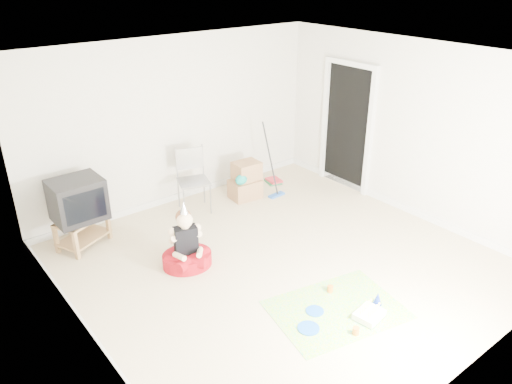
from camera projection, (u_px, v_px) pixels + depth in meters
ground at (281, 263)px, 6.48m from camera, size 5.00×5.00×0.00m
doorway_recess at (347, 128)px, 8.29m from camera, size 0.02×0.90×2.05m
tv_stand at (82, 229)px, 6.78m from camera, size 0.78×0.66×0.42m
crt_tv at (77, 200)px, 6.59m from camera, size 0.66×0.55×0.56m
folding_chair at (194, 182)px, 7.64m from camera, size 0.57×0.55×1.00m
cardboard_boxes at (245, 181)px, 8.13m from camera, size 0.53×0.41×0.61m
floor_mop at (277, 182)px, 8.19m from camera, size 0.30×0.40×1.20m
book_pile at (274, 181)px, 8.79m from camera, size 0.30×0.34×0.06m
seated_woman at (187, 252)px, 6.35m from camera, size 0.79×0.79×0.91m
party_mat at (336, 309)px, 5.62m from camera, size 1.62×1.32×0.01m
birthday_cake at (369, 315)px, 5.46m from camera, size 0.35×0.30×0.15m
blue_plate_near at (315, 311)px, 5.58m from camera, size 0.23×0.23×0.01m
blue_plate_far at (309, 328)px, 5.32m from camera, size 0.30×0.30×0.01m
orange_cup_near at (330, 289)px, 5.90m from camera, size 0.08×0.08×0.08m
orange_cup_far at (356, 331)px, 5.23m from camera, size 0.08×0.08×0.08m
blue_party_hat at (378, 299)px, 5.67m from camera, size 0.12×0.12×0.16m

